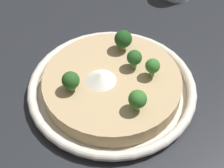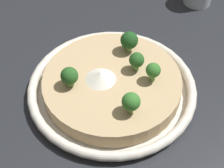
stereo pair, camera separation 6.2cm
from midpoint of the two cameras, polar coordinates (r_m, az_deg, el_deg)
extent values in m
plane|color=#23262B|center=(0.64, 2.79, -1.47)|extent=(6.00, 6.00, 0.00)
cylinder|color=silver|center=(0.63, 2.80, -1.28)|extent=(0.29, 0.29, 0.01)
torus|color=silver|center=(0.63, 2.83, -0.59)|extent=(0.31, 0.31, 0.02)
cylinder|color=tan|center=(0.62, 2.86, -0.16)|extent=(0.25, 0.25, 0.03)
cone|color=white|center=(0.60, 1.03, 1.21)|extent=(0.05, 0.05, 0.02)
cylinder|color=#84A856|center=(0.66, 5.55, 6.05)|extent=(0.01, 0.01, 0.02)
sphere|color=#1E4C1E|center=(0.65, 5.66, 7.11)|extent=(0.03, 0.03, 0.03)
cylinder|color=#668E47|center=(0.62, 6.74, 3.07)|extent=(0.01, 0.01, 0.02)
sphere|color=#285B23|center=(0.61, 6.86, 4.05)|extent=(0.03, 0.03, 0.03)
cylinder|color=#668E47|center=(0.61, 9.66, 1.13)|extent=(0.01, 0.01, 0.02)
sphere|color=#387A2D|center=(0.60, 9.84, 2.12)|extent=(0.03, 0.03, 0.03)
cylinder|color=#84A856|center=(0.56, 6.32, -4.13)|extent=(0.01, 0.01, 0.02)
sphere|color=#387A2D|center=(0.54, 6.46, -3.12)|extent=(0.03, 0.03, 0.03)
cylinder|color=#668E47|center=(0.59, -4.03, 0.25)|extent=(0.02, 0.02, 0.02)
sphere|color=#285B23|center=(0.58, -4.10, 1.21)|extent=(0.03, 0.03, 0.03)
camera|label=1|loc=(0.03, -87.13, 3.13)|focal=55.00mm
camera|label=2|loc=(0.03, 92.87, -3.13)|focal=55.00mm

